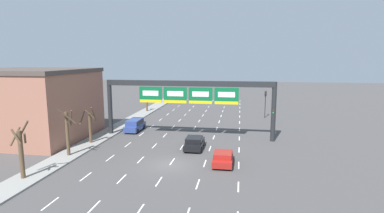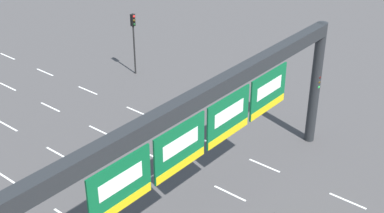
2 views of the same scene
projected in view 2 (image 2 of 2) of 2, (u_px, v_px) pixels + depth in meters
The scene contains 4 objects.
lane_dashes at pixel (151, 205), 26.88m from camera, with size 13.32×67.00×0.01m.
sign_gantry at pixel (200, 124), 22.40m from camera, with size 21.98×0.70×7.43m.
traffic_light_near_gantry at pixel (315, 94), 30.88m from camera, with size 0.30×0.35×4.40m.
traffic_light_mid_block at pixel (134, 32), 39.43m from camera, with size 0.30×0.35×4.73m.
Camera 2 is at (-15.21, -1.71, 17.00)m, focal length 50.00 mm.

